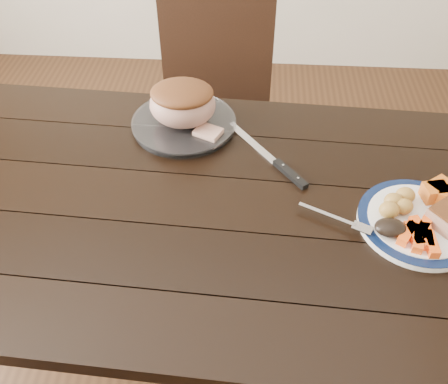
# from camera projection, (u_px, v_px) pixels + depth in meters

# --- Properties ---
(ground) EXTENTS (4.00, 4.00, 0.00)m
(ground) POSITION_uv_depth(u_px,v_px,m) (202.00, 351.00, 1.74)
(ground) COLOR #472B16
(ground) RESTS_ON ground
(dining_table) EXTENTS (1.64, 0.98, 0.75)m
(dining_table) POSITION_uv_depth(u_px,v_px,m) (194.00, 225.00, 1.29)
(dining_table) COLOR black
(dining_table) RESTS_ON ground
(chair_far) EXTENTS (0.42, 0.43, 0.93)m
(chair_far) POSITION_uv_depth(u_px,v_px,m) (215.00, 106.00, 1.91)
(chair_far) COLOR black
(chair_far) RESTS_ON ground
(dinner_plate) EXTENTS (0.28, 0.28, 0.02)m
(dinner_plate) POSITION_uv_depth(u_px,v_px,m) (418.00, 223.00, 1.16)
(dinner_plate) COLOR white
(dinner_plate) RESTS_ON dining_table
(plate_rim) EXTENTS (0.28, 0.28, 0.02)m
(plate_rim) POSITION_uv_depth(u_px,v_px,m) (419.00, 220.00, 1.15)
(plate_rim) COLOR #0B1839
(plate_rim) RESTS_ON dinner_plate
(serving_platter) EXTENTS (0.29, 0.29, 0.02)m
(serving_platter) POSITION_uv_depth(u_px,v_px,m) (184.00, 125.00, 1.43)
(serving_platter) COLOR white
(serving_platter) RESTS_ON dining_table
(roasted_potatoes) EXTENTS (0.09, 0.09, 0.04)m
(roasted_potatoes) POSITION_uv_depth(u_px,v_px,m) (398.00, 203.00, 1.16)
(roasted_potatoes) COLOR gold
(roasted_potatoes) RESTS_ON dinner_plate
(carrot_batons) EXTENTS (0.09, 0.11, 0.02)m
(carrot_batons) POSITION_uv_depth(u_px,v_px,m) (420.00, 235.00, 1.10)
(carrot_batons) COLOR #FF5815
(carrot_batons) RESTS_ON dinner_plate
(pumpkin_wedges) EXTENTS (0.10, 0.09, 0.04)m
(pumpkin_wedges) POSITION_uv_depth(u_px,v_px,m) (441.00, 193.00, 1.18)
(pumpkin_wedges) COLOR orange
(pumpkin_wedges) RESTS_ON dinner_plate
(dark_mushroom) EXTENTS (0.07, 0.05, 0.03)m
(dark_mushroom) POSITION_uv_depth(u_px,v_px,m) (390.00, 228.00, 1.11)
(dark_mushroom) COLOR black
(dark_mushroom) RESTS_ON dinner_plate
(fork) EXTENTS (0.17, 0.09, 0.00)m
(fork) POSITION_uv_depth(u_px,v_px,m) (340.00, 220.00, 1.15)
(fork) COLOR silver
(fork) RESTS_ON dinner_plate
(roast_joint) EXTENTS (0.18, 0.16, 0.12)m
(roast_joint) POSITION_uv_depth(u_px,v_px,m) (183.00, 105.00, 1.38)
(roast_joint) COLOR tan
(roast_joint) RESTS_ON serving_platter
(cut_slice) EXTENTS (0.09, 0.08, 0.02)m
(cut_slice) POSITION_uv_depth(u_px,v_px,m) (208.00, 133.00, 1.37)
(cut_slice) COLOR tan
(cut_slice) RESTS_ON serving_platter
(carving_knife) EXTENTS (0.21, 0.27, 0.01)m
(carving_knife) POSITION_uv_depth(u_px,v_px,m) (280.00, 166.00, 1.30)
(carving_knife) COLOR silver
(carving_knife) RESTS_ON dining_table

